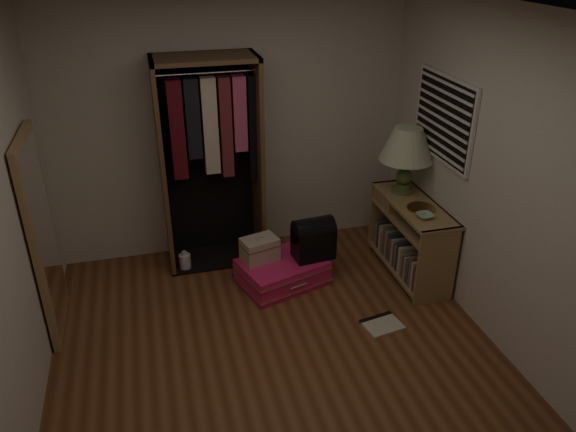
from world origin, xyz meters
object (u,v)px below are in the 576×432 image
at_px(open_wardrobe, 212,146).
at_px(black_bag, 313,237).
at_px(console_bookshelf, 409,234).
at_px(table_lamp, 407,146).
at_px(floor_mirror, 43,237).
at_px(train_case, 260,249).
at_px(white_jug, 185,262).
at_px(pink_suitcase, 282,272).

relative_size(open_wardrobe, black_bag, 5.02).
bearing_deg(console_bookshelf, table_lamp, 88.94).
bearing_deg(floor_mirror, open_wardrobe, 27.62).
distance_m(console_bookshelf, open_wardrobe, 2.08).
xyz_separation_m(console_bookshelf, floor_mirror, (-3.24, -0.04, 0.46)).
bearing_deg(black_bag, train_case, 165.33).
bearing_deg(train_case, console_bookshelf, -21.37).
height_order(open_wardrobe, train_case, open_wardrobe).
bearing_deg(black_bag, floor_mirror, 177.23).
bearing_deg(floor_mirror, white_jug, 28.29).
bearing_deg(console_bookshelf, pink_suitcase, 176.36).
xyz_separation_m(console_bookshelf, table_lamp, (0.00, 0.23, 0.83)).
distance_m(open_wardrobe, pink_suitcase, 1.37).
bearing_deg(table_lamp, open_wardrobe, 164.02).
height_order(train_case, white_jug, train_case).
bearing_deg(train_case, table_lamp, -12.47).
xyz_separation_m(console_bookshelf, black_bag, (-0.94, 0.08, 0.06)).
xyz_separation_m(open_wardrobe, floor_mirror, (-1.48, -0.77, -0.36)).
relative_size(console_bookshelf, open_wardrobe, 0.55).
bearing_deg(pink_suitcase, train_case, 140.82).
relative_size(floor_mirror, white_jug, 8.42).
height_order(black_bag, white_jug, black_bag).
height_order(open_wardrobe, floor_mirror, open_wardrobe).
height_order(floor_mirror, train_case, floor_mirror).
relative_size(black_bag, white_jug, 2.02).
xyz_separation_m(pink_suitcase, white_jug, (-0.88, 0.48, -0.03)).
relative_size(black_bag, table_lamp, 0.63).
relative_size(train_case, white_jug, 1.89).
xyz_separation_m(train_case, table_lamp, (1.45, 0.07, 0.87)).
distance_m(pink_suitcase, white_jug, 1.00).
distance_m(console_bookshelf, floor_mirror, 3.27).
height_order(floor_mirror, black_bag, floor_mirror).
bearing_deg(train_case, black_bag, -23.93).
height_order(floor_mirror, white_jug, floor_mirror).
bearing_deg(floor_mirror, pink_suitcase, 3.47).
height_order(train_case, black_bag, black_bag).
distance_m(floor_mirror, pink_suitcase, 2.12).
distance_m(pink_suitcase, table_lamp, 1.68).
xyz_separation_m(black_bag, table_lamp, (0.95, 0.14, 0.77)).
bearing_deg(white_jug, open_wardrobe, 25.48).
xyz_separation_m(console_bookshelf, train_case, (-1.44, 0.16, -0.04)).
distance_m(console_bookshelf, pink_suitcase, 1.28).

